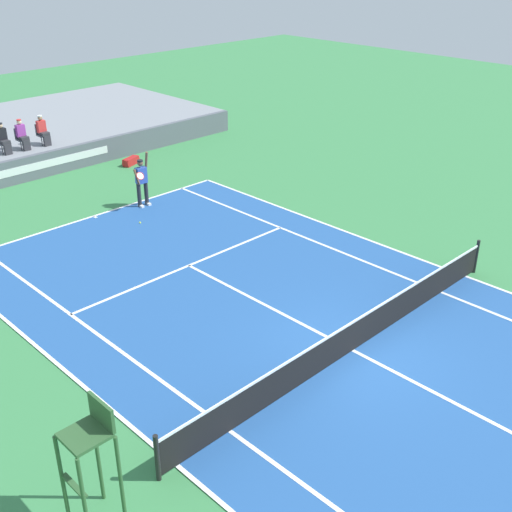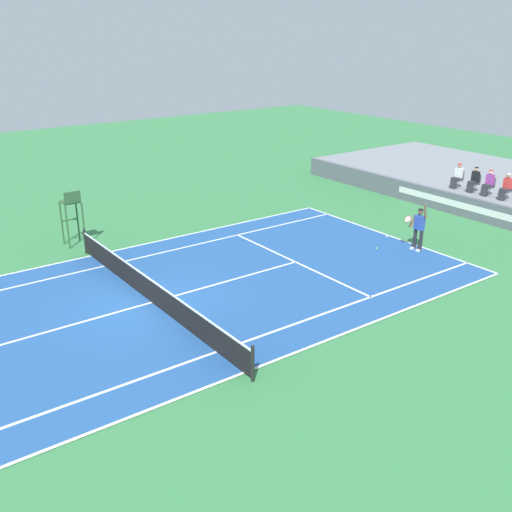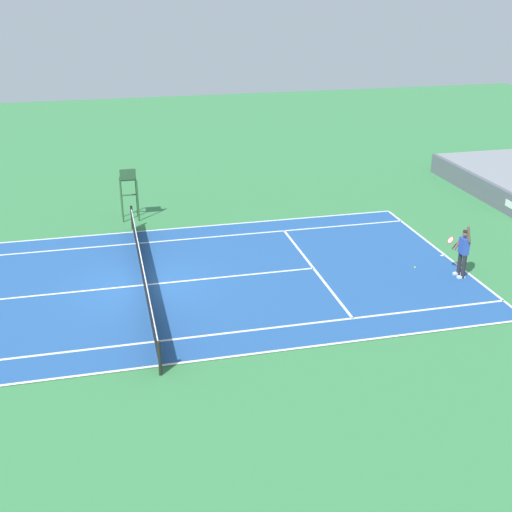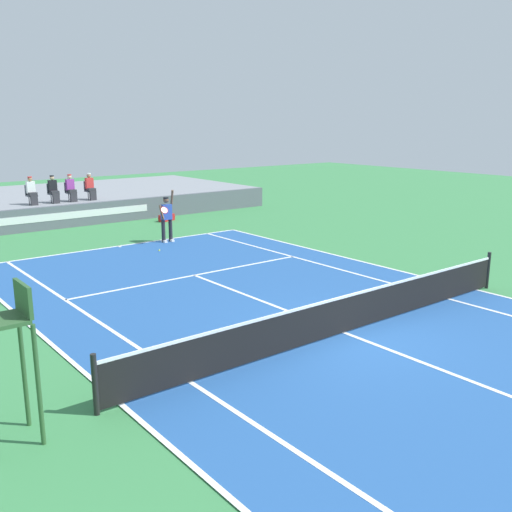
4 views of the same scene
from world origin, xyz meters
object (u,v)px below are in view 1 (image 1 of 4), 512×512
(spectator_seated_3, at_px, (43,131))
(tennis_ball, at_px, (140,223))
(spectator_seated_1, at_px, (3,139))
(tennis_player, at_px, (142,181))
(spectator_seated_2, at_px, (22,135))
(umpire_chair, at_px, (91,451))
(equipment_bag, at_px, (131,161))

(spectator_seated_3, bearing_deg, tennis_ball, -95.25)
(spectator_seated_1, xyz_separation_m, tennis_player, (2.11, -6.70, -0.65))
(tennis_player, xyz_separation_m, tennis_ball, (-1.08, -1.28, -0.96))
(spectator_seated_3, bearing_deg, spectator_seated_1, 180.00)
(spectator_seated_1, xyz_separation_m, tennis_ball, (1.04, -7.98, -1.61))
(tennis_player, bearing_deg, spectator_seated_3, 92.93)
(spectator_seated_1, relative_size, spectator_seated_2, 1.00)
(tennis_player, bearing_deg, tennis_ball, -130.02)
(spectator_seated_2, distance_m, umpire_chair, 19.78)
(spectator_seated_1, height_order, spectator_seated_2, same)
(spectator_seated_3, height_order, equipment_bag, spectator_seated_3)
(spectator_seated_1, distance_m, spectator_seated_2, 0.82)
(spectator_seated_1, bearing_deg, tennis_player, -72.50)
(tennis_ball, relative_size, umpire_chair, 0.03)
(spectator_seated_3, xyz_separation_m, tennis_ball, (-0.73, -7.98, -1.61))
(spectator_seated_2, bearing_deg, equipment_bag, -30.83)
(spectator_seated_3, distance_m, equipment_bag, 3.92)
(spectator_seated_2, bearing_deg, tennis_ball, -88.45)
(spectator_seated_2, height_order, equipment_bag, spectator_seated_2)
(spectator_seated_1, height_order, umpire_chair, umpire_chair)
(umpire_chair, height_order, equipment_bag, umpire_chair)
(spectator_seated_3, height_order, tennis_player, spectator_seated_3)
(tennis_player, relative_size, equipment_bag, 2.18)
(tennis_player, xyz_separation_m, umpire_chair, (-9.13, -11.46, 0.56))
(tennis_player, distance_m, tennis_ball, 1.93)
(spectator_seated_3, height_order, tennis_ball, spectator_seated_3)
(spectator_seated_1, distance_m, umpire_chair, 19.47)
(tennis_ball, bearing_deg, equipment_bag, 58.03)
(spectator_seated_1, relative_size, equipment_bag, 1.32)
(spectator_seated_2, bearing_deg, umpire_chair, -113.34)
(equipment_bag, bearing_deg, tennis_ball, -121.97)
(spectator_seated_1, relative_size, tennis_player, 0.61)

